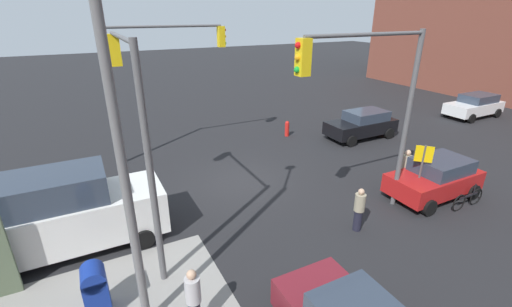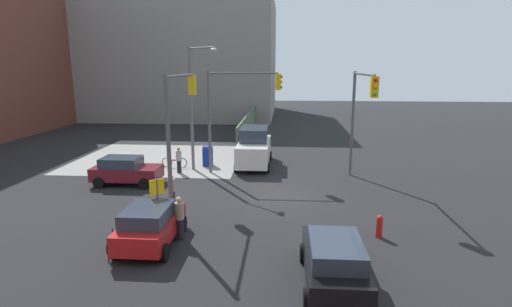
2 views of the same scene
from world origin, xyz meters
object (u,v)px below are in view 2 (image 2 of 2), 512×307
Objects in this scene: traffic_signal_se_corner at (360,105)px; hatchback_red at (150,225)px; street_lamp_corner at (195,100)px; pedestrian_waiting at (180,217)px; van_white_delivery at (254,147)px; traffic_signal_nw_corner at (179,116)px; bicycle_at_crosswalk at (117,240)px; mailbox_blue at (208,155)px; pedestrian_crossing at (179,160)px; fire_hydrant at (379,226)px; pedestrian_walking_north at (172,190)px; traffic_signal_ne_corner at (237,102)px; bicycle_leaning_on_fence at (175,162)px; smokestack at (45,41)px; hatchback_black at (334,261)px; sedan_maroon at (126,170)px.

traffic_signal_se_corner is 13.23m from hatchback_red.
pedestrian_waiting is at bearing -170.93° from street_lamp_corner.
hatchback_red is 13.38m from van_white_delivery.
pedestrian_waiting is (-3.18, -0.70, -3.66)m from traffic_signal_nw_corner.
pedestrian_waiting reaches higher than bicycle_at_crosswalk.
pedestrian_crossing is at bearing 143.13° from mailbox_blue.
pedestrian_walking_north reaches higher than fire_hydrant.
traffic_signal_ne_corner is 10.98m from pedestrian_waiting.
traffic_signal_ne_corner reaches higher than bicycle_leaning_on_fence.
traffic_signal_se_corner and traffic_signal_ne_corner have the same top height.
bicycle_at_crosswalk is (-13.00, 1.00, -0.42)m from mailbox_blue.
smokestack is 44.63m from hatchback_red.
pedestrian_waiting is at bearing 65.74° from pedestrian_crossing.
traffic_signal_nw_corner is 0.81× the size of street_lamp_corner.
hatchback_black is (-38.15, -31.94, -8.97)m from smokestack.
traffic_signal_nw_corner is at bearing -132.80° from sedan_maroon.
fire_hydrant is (-9.50, -6.93, -4.10)m from traffic_signal_ne_corner.
hatchback_red is at bearing -144.80° from smokestack.
van_white_delivery is (9.28, -2.70, -3.32)m from traffic_signal_nw_corner.
sedan_maroon is at bearing 156.73° from bicycle_leaning_on_fence.
van_white_delivery is at bearing -16.23° from traffic_signal_nw_corner.
mailbox_blue is 16.53m from hatchback_black.
traffic_signal_se_corner reaches higher than van_white_delivery.
pedestrian_crossing is (-2.00, 1.50, 0.13)m from mailbox_blue.
street_lamp_corner is 4.57× the size of bicycle_at_crosswalk.
fire_hydrant is 14.12m from pedestrian_crossing.
van_white_delivery is (-22.70, -28.20, -8.53)m from smokestack.
bicycle_at_crosswalk is at bearing 48.69° from pedestrian_waiting.
traffic_signal_ne_corner is 0.81× the size of street_lamp_corner.
fire_hydrant is 9.87m from pedestrian_walking_north.
smokestack reaches higher than traffic_signal_se_corner.
mailbox_blue is 0.80× the size of pedestrian_waiting.
traffic_signal_ne_corner is 4.76m from mailbox_blue.
traffic_signal_nw_corner is 9.63m from mailbox_blue.
street_lamp_corner is at bearing 74.71° from traffic_signal_se_corner.
traffic_signal_nw_corner is 9.91m from fire_hydrant.
pedestrian_crossing is (2.70, -2.46, 0.05)m from sedan_maroon.
traffic_signal_ne_corner is 1.67× the size of sedan_maroon.
traffic_signal_nw_corner is at bearing 66.96° from pedestrian_crossing.
pedestrian_waiting is (-7.30, -5.16, 0.09)m from sedan_maroon.
pedestrian_waiting is at bearing 95.71° from fire_hydrant.
van_white_delivery reaches higher than hatchback_red.
hatchback_black reaches higher than pedestrian_walking_north.
bicycle_leaning_on_fence is at bearing -102.92° from pedestrian_crossing.
street_lamp_corner is at bearing 178.42° from pedestrian_crossing.
traffic_signal_nw_corner reaches higher than pedestrian_walking_north.
smokestack reaches higher than sedan_maroon.
traffic_signal_ne_corner is (-24.85, -27.27, -5.23)m from smokestack.
hatchback_black is at bearing -160.67° from traffic_signal_ne_corner.
pedestrian_walking_north is 7.87m from bicycle_leaning_on_fence.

